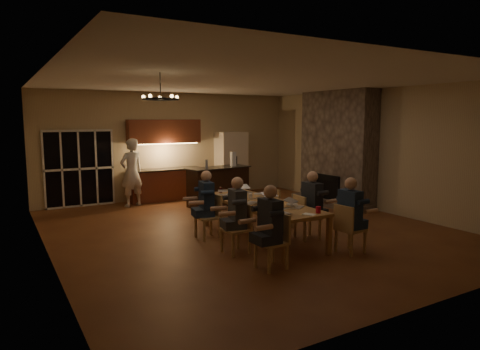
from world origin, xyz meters
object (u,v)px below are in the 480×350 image
Objects in this scene: person_left_far at (206,204)px; laptop_b at (297,202)px; laptop_a at (281,208)px; refrigerator at (231,163)px; bar_bottle at (207,164)px; laptop_f at (244,188)px; chandelier at (161,99)px; chair_left_far at (208,217)px; can_silver at (281,204)px; person_left_near at (270,228)px; person_left_mid at (237,215)px; bar_blender at (233,159)px; laptop_e at (225,190)px; chair_right_mid at (308,217)px; chair_right_near at (351,229)px; chair_left_near at (271,242)px; bar_island at (218,186)px; plate_left at (269,211)px; chair_right_far at (281,208)px; redcup_far at (234,189)px; laptop_c at (251,198)px; redcup_near at (318,210)px; dining_table at (260,220)px; mug_back at (229,196)px; redcup_mid at (233,198)px; can_cola at (221,190)px; plate_near at (292,204)px; chair_left_mid at (236,229)px; mug_front at (272,203)px; person_right_near at (350,215)px; laptop_d at (272,196)px; plate_far at (259,194)px; person_right_mid at (312,205)px.

person_left_far reaches higher than laptop_b.
refrigerator is at bearing -113.24° from laptop_a.
laptop_f is at bearing -92.98° from bar_bottle.
chandelier is 3.12m from laptop_b.
can_silver is (0.97, -1.20, 0.37)m from chair_left_far.
person_left_near is 1.07m from person_left_mid.
bar_blender reaches higher than person_left_near.
chair_right_mid is at bearing 152.43° from laptop_e.
chair_left_near is at bearing 84.17° from chair_right_near.
plate_left is (-1.19, -4.28, 0.22)m from bar_island.
chair_right_far reaches higher than redcup_far.
laptop_c is (-2.27, -4.91, -0.14)m from refrigerator.
laptop_c is at bearing 117.14° from chair_right_far.
chandelier reaches higher than redcup_near.
chair_left_near is 1.00× the size of chair_right_near.
dining_table is 3.56m from bar_island.
mug_back is (-0.63, 1.51, -0.06)m from laptop_b.
redcup_mid and can_silver have the same top height.
laptop_a is at bearing 125.67° from chair_right_mid.
redcup_far is (0.19, 1.41, 0.44)m from dining_table.
chair_left_near is 1.41× the size of chandelier.
can_cola is 0.54× the size of plate_near.
laptop_b is at bearing 49.73° from person_left_far.
chair_right_mid is 1.29m from plate_left.
chair_right_near is 1.33m from can_silver.
mug_front is (0.90, 0.16, 0.36)m from chair_left_mid.
can_silver is at bearing 136.31° from person_left_near.
chair_right_near is 7.42× the size of can_silver.
refrigerator is at bearing 74.73° from redcup_near.
chair_left_far is at bearing -178.36° from person_left_near.
laptop_c reaches higher than can_silver.
chair_left_mid is 2.08m from chair_right_near.
mug_back is 0.83× the size of redcup_near.
laptop_c is 0.46m from mug_front.
can_silver is 2.07m from can_cola.
person_right_near is 1.46m from plate_left.
laptop_c is at bearing 124.12° from chair_left_mid.
dining_table is at bearing 155.41° from laptop_c.
plate_left is at bearing -156.56° from can_silver.
laptop_d is (1.18, -0.57, 0.42)m from chair_left_far.
bar_island is 5.06m from chair_right_near.
laptop_e is 3.20× the size of mug_front.
laptop_e is 2.48m from redcup_near.
person_left_near is 11.50× the size of redcup_mid.
chair_right_mid reaches higher than plate_far.
laptop_c is 0.82m from plate_left.
laptop_f is at bearing 93.28° from plate_near.
refrigerator is at bearing 61.23° from redcup_mid.
chair_left_far is at bearing -115.57° from bar_bottle.
can_silver is at bearing 96.75° from person_right_mid.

